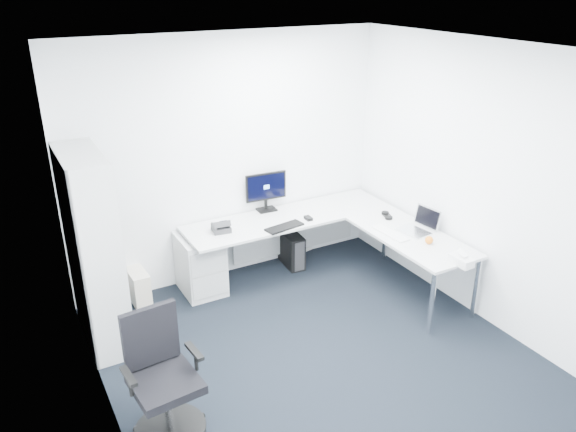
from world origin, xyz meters
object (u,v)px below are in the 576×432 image
task_chair (165,381)px  laptop (414,222)px  bookshelf (94,251)px  monitor (266,192)px  l_desk (304,256)px

task_chair → laptop: bearing=9.4°
bookshelf → monitor: bookshelf is taller
laptop → bookshelf: bearing=160.2°
bookshelf → monitor: 2.10m
l_desk → laptop: laptop is taller
bookshelf → task_chair: (0.15, -1.49, -0.42)m
l_desk → monitor: 0.86m
l_desk → bookshelf: bearing=178.7°
bookshelf → laptop: size_ratio=5.47×
bookshelf → l_desk: bearing=-1.3°
task_chair → bookshelf: bearing=90.5°
l_desk → bookshelf: bookshelf is taller
task_chair → monitor: 2.82m
l_desk → laptop: size_ratio=7.15×
l_desk → task_chair: (-2.02, -1.44, 0.15)m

